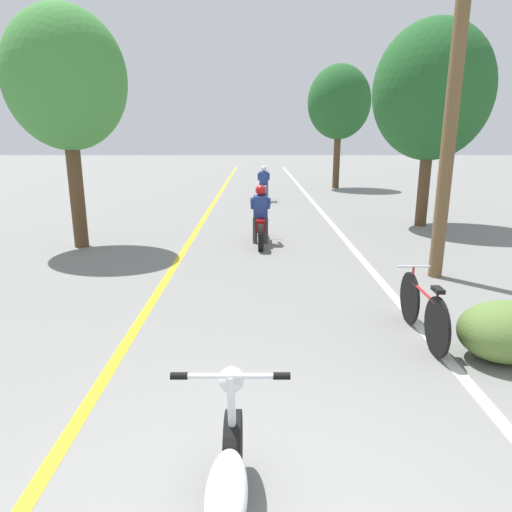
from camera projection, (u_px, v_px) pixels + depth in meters
lane_stripe_center at (204, 218)px, 14.29m from camera, size 0.14×48.00×0.01m
lane_stripe_edge at (327, 218)px, 14.29m from camera, size 0.14×48.00×0.01m
utility_pole at (457, 59)px, 7.49m from camera, size 1.10×0.24×7.30m
roadside_tree_right_near at (432, 92)px, 12.26m from camera, size 3.19×2.87×5.52m
roadside_tree_right_far at (339, 103)px, 21.60m from camera, size 2.99×2.69×5.77m
roadside_tree_left at (65, 81)px, 9.77m from camera, size 2.61×2.35×5.20m
roadside_bush at (506, 332)px, 5.21m from camera, size 1.10×0.88×0.70m
motorcycle_rider_lead at (260, 221)px, 10.92m from camera, size 0.50×2.11×1.39m
motorcycle_rider_far at (264, 188)px, 17.97m from camera, size 0.50×2.08×1.38m
bicycle_parked at (422, 310)px, 5.78m from camera, size 0.44×1.70×0.84m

